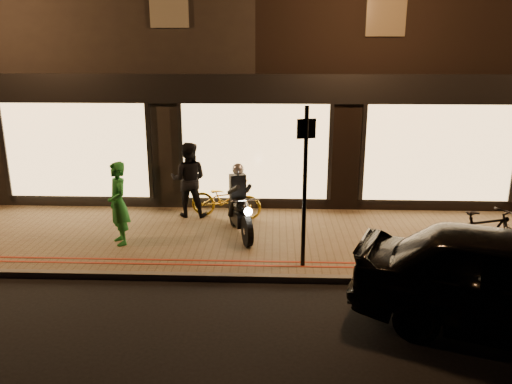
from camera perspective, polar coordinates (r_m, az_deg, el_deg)
ground at (r=9.18m, az=-1.15°, el=-10.25°), size 90.00×90.00×0.00m
sidewalk at (r=10.99m, az=-0.52°, el=-5.37°), size 50.00×4.00×0.12m
kerb_stone at (r=9.20m, az=-1.13°, el=-9.78°), size 50.00×0.14×0.12m
red_kerb_lines at (r=9.62m, az=-0.96°, el=-8.15°), size 50.00×0.26×0.01m
building_row at (r=17.22m, az=0.65°, el=16.58°), size 48.00×10.11×8.50m
motorcycle at (r=10.87m, az=-1.88°, el=-1.84°), size 0.78×1.89×1.59m
sign_post at (r=9.04m, az=5.62°, el=1.42°), size 0.34×0.14×3.00m
bicycle_gold at (r=12.06m, az=-3.45°, el=-0.82°), size 1.84×0.95×0.92m
bicycle_dark at (r=9.96m, az=24.54°, el=-5.12°), size 2.07×1.16×1.20m
person_green at (r=10.69m, az=-15.47°, el=-1.27°), size 0.70×0.76×1.75m
person_dark at (r=12.15m, az=-7.71°, el=1.41°), size 0.89×0.70×1.83m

